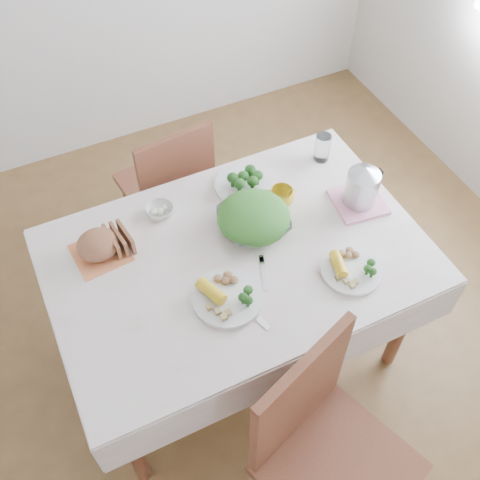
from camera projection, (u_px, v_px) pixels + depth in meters
name	position (u px, v px, depth m)	size (l,w,h in m)	color
floor	(238.00, 346.00, 2.85)	(3.60, 3.60, 0.00)	brown
dining_table	(238.00, 306.00, 2.55)	(1.40, 0.90, 0.75)	brown
tablecloth	(238.00, 255.00, 2.26)	(1.50, 1.00, 0.01)	silver
chair_near	(337.00, 472.00, 2.01)	(0.47, 0.47, 1.04)	brown
chair_far	(164.00, 182.00, 2.92)	(0.41, 0.41, 0.91)	brown
salad_bowl	(254.00, 222.00, 2.31)	(0.28, 0.28, 0.07)	white
dinner_plate_left	(227.00, 298.00, 2.11)	(0.27, 0.27, 0.02)	white
dinner_plate_right	(351.00, 270.00, 2.19)	(0.24, 0.24, 0.02)	white
broccoli_plate	(243.00, 186.00, 2.48)	(0.25, 0.25, 0.02)	beige
napkin	(100.00, 253.00, 2.25)	(0.21, 0.21, 0.00)	#F1874B
bread_loaf	(98.00, 244.00, 2.21)	(0.17, 0.16, 0.10)	brown
fruit_bowl	(160.00, 211.00, 2.38)	(0.12, 0.12, 0.04)	white
yellow_mug	(282.00, 197.00, 2.39)	(0.11, 0.11, 0.08)	yellow
glass_tumbler	(322.00, 148.00, 2.56)	(0.07, 0.07, 0.14)	white
pink_tray	(358.00, 202.00, 2.42)	(0.21, 0.21, 0.02)	pink
electric_kettle	(363.00, 183.00, 2.33)	(0.14, 0.14, 0.19)	#B2B5BA
fork_left	(249.00, 310.00, 2.09)	(0.02, 0.21, 0.00)	silver
fork_right	(264.00, 274.00, 2.19)	(0.02, 0.16, 0.00)	silver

